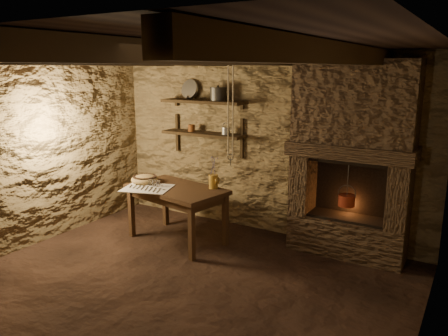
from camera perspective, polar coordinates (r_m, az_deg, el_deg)
The scene contains 24 objects.
floor at distance 4.65m, azimuth -6.52°, elevation -15.45°, with size 4.50×4.50×0.00m, color black.
back_wall at distance 5.89m, azimuth 5.07°, elevation 3.07°, with size 4.50×0.04×2.40m, color brown.
left_wall at distance 5.85m, azimuth -24.67°, elevation 1.86°, with size 0.04×4.00×2.40m, color brown.
right_wall at distance 3.39m, azimuth 24.94°, elevation -5.56°, with size 0.04×4.00×2.40m, color brown.
ceiling at distance 4.10m, azimuth -7.40°, elevation 15.58°, with size 4.50×4.00×0.04m, color black.
beam_far_left at distance 5.16m, azimuth -20.96°, elevation 13.29°, with size 0.14×3.95×0.16m, color black.
beam_mid_left at distance 4.42m, azimuth -12.63°, elevation 14.01°, with size 0.14×3.95×0.16m, color black.
beam_mid_right at distance 3.81m, azimuth -1.24°, elevation 14.53°, with size 0.14×3.95×0.16m, color black.
beam_far_right at distance 3.38m, azimuth 13.74°, elevation 14.38°, with size 0.14×3.95×0.16m, color black.
shelf_lower at distance 6.15m, azimuth -2.73°, elevation 4.47°, with size 1.25×0.30×0.04m, color black.
shelf_upper at distance 6.10m, azimuth -2.78°, elevation 8.66°, with size 1.25×0.30×0.04m, color black.
hearth at distance 5.24m, azimuth 16.32°, elevation 1.67°, with size 1.43×0.51×2.30m.
work_table at distance 5.69m, azimuth -6.15°, elevation -5.76°, with size 1.37×0.94×0.72m.
linen_cloth at distance 5.59m, azimuth -9.99°, elevation -2.60°, with size 0.58×0.47×0.01m, color beige.
pewter_cutlery_row at distance 5.57m, azimuth -10.12°, elevation -2.55°, with size 0.49×0.19×0.01m, color gray, non-canonical shape.
drinking_glasses at distance 5.65m, azimuth -9.12°, elevation -1.96°, with size 0.19×0.06×0.08m, color white, non-canonical shape.
stoneware_jug at distance 5.47m, azimuth -1.39°, elevation -0.91°, with size 0.13×0.13×0.41m.
wooden_bowl at distance 5.87m, azimuth -10.30°, elevation -1.48°, with size 0.36×0.36×0.13m, color olive.
iron_stockpot at distance 5.96m, azimuth -0.79°, elevation 9.54°, with size 0.22×0.22×0.16m, color #2A2825.
tin_pan at distance 6.34m, azimuth -4.50°, elevation 10.24°, with size 0.28×0.28×0.04m, color #9FA09B.
small_kettle at distance 5.95m, azimuth 0.23°, elevation 4.88°, with size 0.15×0.11×0.16m, color #9FA09B, non-canonical shape.
rusty_tin at distance 6.25m, azimuth -4.27°, elevation 5.22°, with size 0.10×0.10×0.10m, color #572A11.
red_pot at distance 5.32m, azimuth 15.73°, elevation -3.99°, with size 0.22×0.20×0.54m.
hanging_ropes at distance 4.95m, azimuth 0.86°, elevation 8.26°, with size 0.08×0.08×1.20m, color tan, non-canonical shape.
Camera 1 is at (2.52, -3.22, 2.20)m, focal length 35.00 mm.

